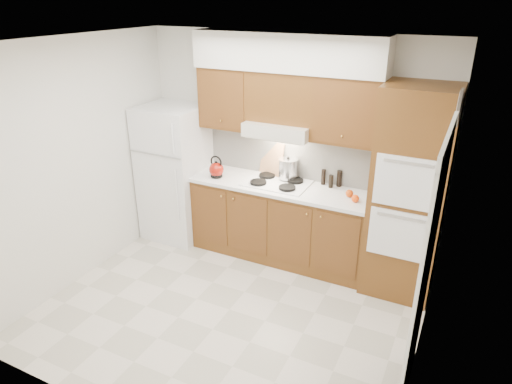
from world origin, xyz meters
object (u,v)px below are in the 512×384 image
fridge (175,173)px  oven_cabinet (408,195)px  stock_pot (288,169)px  kettle (216,170)px

fridge → oven_cabinet: size_ratio=0.78×
stock_pot → kettle: bearing=-159.8°
kettle → stock_pot: (0.80, 0.29, 0.04)m
kettle → stock_pot: 0.85m
oven_cabinet → stock_pot: 1.41m
fridge → kettle: bearing=-6.0°
kettle → stock_pot: bearing=40.4°
oven_cabinet → kettle: (-2.19, -0.10, -0.06)m
fridge → stock_pot: size_ratio=7.69×
oven_cabinet → stock_pot: oven_cabinet is taller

